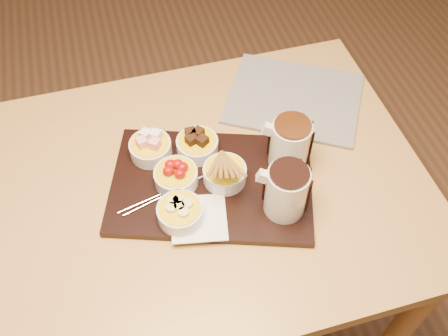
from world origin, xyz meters
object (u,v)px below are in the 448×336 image
object	(u,v)px
bowl_strawberries	(176,177)
pitcher_dark_chocolate	(286,191)
dining_table	(174,212)
pitcher_milk_chocolate	(290,145)
newspaper	(294,98)
serving_board	(212,184)

from	to	relation	value
bowl_strawberries	pitcher_dark_chocolate	bearing A→B (deg)	-31.69
dining_table	pitcher_milk_chocolate	bearing A→B (deg)	-1.65
dining_table	newspaper	bearing A→B (deg)	27.55
serving_board	newspaper	xyz separation A→B (m)	(0.28, 0.21, -0.00)
dining_table	pitcher_milk_chocolate	xyz separation A→B (m)	(0.28, -0.01, 0.18)
dining_table	serving_board	world-z (taller)	serving_board
dining_table	newspaper	world-z (taller)	newspaper
dining_table	pitcher_dark_chocolate	xyz separation A→B (m)	(0.23, -0.13, 0.18)
pitcher_dark_chocolate	newspaper	size ratio (longest dim) A/B	0.36
pitcher_milk_chocolate	newspaper	bearing A→B (deg)	83.87
bowl_strawberries	pitcher_milk_chocolate	size ratio (longest dim) A/B	0.81
bowl_strawberries	newspaper	distance (m)	0.41
dining_table	bowl_strawberries	bearing A→B (deg)	14.36
serving_board	pitcher_milk_chocolate	world-z (taller)	pitcher_milk_chocolate
pitcher_dark_chocolate	pitcher_milk_chocolate	size ratio (longest dim) A/B	1.00
dining_table	pitcher_milk_chocolate	world-z (taller)	pitcher_milk_chocolate
bowl_strawberries	pitcher_dark_chocolate	world-z (taller)	pitcher_dark_chocolate
dining_table	pitcher_dark_chocolate	distance (m)	0.32
bowl_strawberries	newspaper	size ratio (longest dim) A/B	0.29
serving_board	newspaper	bearing A→B (deg)	56.02
pitcher_dark_chocolate	serving_board	bearing A→B (deg)	160.02
pitcher_dark_chocolate	pitcher_milk_chocolate	xyz separation A→B (m)	(0.05, 0.12, 0.00)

